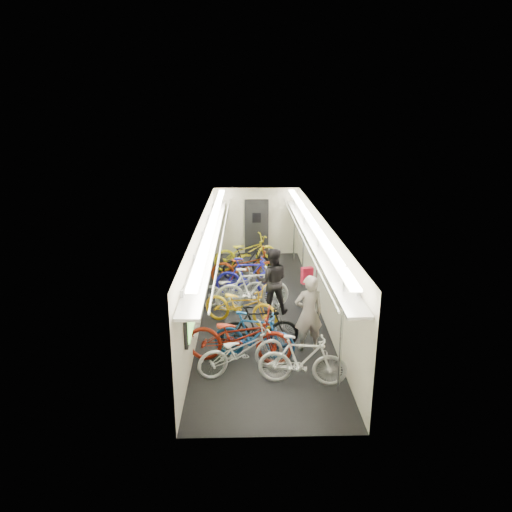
{
  "coord_description": "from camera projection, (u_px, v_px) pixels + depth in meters",
  "views": [
    {
      "loc": [
        -0.42,
        -10.95,
        4.75
      ],
      "look_at": [
        -0.12,
        0.9,
        1.15
      ],
      "focal_mm": 32.0,
      "sensor_mm": 36.0,
      "label": 1
    }
  ],
  "objects": [
    {
      "name": "bicycle_5",
      "position": [
        252.0,
        289.0,
        11.61
      ],
      "size": [
        1.98,
        0.87,
        1.15
      ],
      "primitive_type": "imported",
      "rotation": [
        0.0,
        0.0,
        1.75
      ],
      "color": "white",
      "rests_on": "ground"
    },
    {
      "name": "passenger_near",
      "position": [
        309.0,
        313.0,
        9.52
      ],
      "size": [
        0.67,
        0.5,
        1.67
      ],
      "primitive_type": "imported",
      "rotation": [
        0.0,
        0.0,
        3.32
      ],
      "color": "gray",
      "rests_on": "ground"
    },
    {
      "name": "bicycle_10",
      "position": [
        246.0,
        252.0,
        14.8
      ],
      "size": [
        2.27,
        1.39,
        1.13
      ],
      "primitive_type": "imported",
      "rotation": [
        0.0,
        0.0,
        1.9
      ],
      "color": "gold",
      "rests_on": "ground"
    },
    {
      "name": "bicycle_1",
      "position": [
        254.0,
        336.0,
        9.26
      ],
      "size": [
        1.76,
        0.87,
        1.02
      ],
      "primitive_type": "imported",
      "rotation": [
        0.0,
        0.0,
        1.33
      ],
      "color": "#184E94",
      "rests_on": "ground"
    },
    {
      "name": "backpack",
      "position": [
        307.0,
        275.0,
        10.47
      ],
      "size": [
        0.29,
        0.2,
        0.38
      ],
      "primitive_type": "cube",
      "rotation": [
        0.0,
        0.0,
        0.26
      ],
      "color": "#A81028",
      "rests_on": "passenger_near"
    },
    {
      "name": "bicycle_0",
      "position": [
        241.0,
        351.0,
        8.76
      ],
      "size": [
        1.86,
        1.21,
        0.92
      ],
      "primitive_type": "imported",
      "rotation": [
        0.0,
        0.0,
        1.95
      ],
      "color": "#BBBBC0",
      "rests_on": "ground"
    },
    {
      "name": "bicycle_4",
      "position": [
        241.0,
        305.0,
        10.81
      ],
      "size": [
        2.0,
        1.4,
        1.0
      ],
      "primitive_type": "imported",
      "rotation": [
        0.0,
        0.0,
        1.14
      ],
      "color": "gold",
      "rests_on": "ground"
    },
    {
      "name": "passenger_mid",
      "position": [
        272.0,
        281.0,
        11.4
      ],
      "size": [
        0.83,
        0.65,
        1.69
      ],
      "primitive_type": "imported",
      "rotation": [
        0.0,
        0.0,
        3.13
      ],
      "color": "black",
      "rests_on": "ground"
    },
    {
      "name": "bicycle_9",
      "position": [
        247.0,
        262.0,
        14.05
      ],
      "size": [
        1.65,
        1.04,
        0.96
      ],
      "primitive_type": "imported",
      "rotation": [
        0.0,
        0.0,
        1.97
      ],
      "color": "black",
      "rests_on": "ground"
    },
    {
      "name": "train_car_shell",
      "position": [
        247.0,
        240.0,
        12.06
      ],
      "size": [
        10.0,
        10.0,
        10.0
      ],
      "color": "black",
      "rests_on": "ground"
    },
    {
      "name": "bicycle_6",
      "position": [
        232.0,
        288.0,
        11.93
      ],
      "size": [
        1.89,
        0.98,
        0.94
      ],
      "primitive_type": "imported",
      "rotation": [
        0.0,
        0.0,
        1.77
      ],
      "color": "#9D9CA0",
      "rests_on": "ground"
    },
    {
      "name": "bicycle_2",
      "position": [
        239.0,
        336.0,
        9.11
      ],
      "size": [
        2.24,
        1.07,
        1.13
      ],
      "primitive_type": "imported",
      "rotation": [
        0.0,
        0.0,
        1.42
      ],
      "color": "maroon",
      "rests_on": "ground"
    },
    {
      "name": "bicycle_11",
      "position": [
        302.0,
        360.0,
        8.36
      ],
      "size": [
        1.69,
        0.7,
        0.98
      ],
      "primitive_type": "imported",
      "rotation": [
        0.0,
        0.0,
        1.42
      ],
      "color": "silver",
      "rests_on": "ground"
    },
    {
      "name": "bicycle_3",
      "position": [
        260.0,
        327.0,
        9.65
      ],
      "size": [
        1.68,
        0.51,
        1.0
      ],
      "primitive_type": "imported",
      "rotation": [
        0.0,
        0.0,
        1.59
      ],
      "color": "black",
      "rests_on": "ground"
    },
    {
      "name": "bicycle_7",
      "position": [
        248.0,
        276.0,
        12.59
      ],
      "size": [
        1.84,
        0.57,
        1.1
      ],
      "primitive_type": "imported",
      "rotation": [
        0.0,
        0.0,
        1.6
      ],
      "color": "#1C1BA5",
      "rests_on": "ground"
    },
    {
      "name": "bicycle_8",
      "position": [
        246.0,
        267.0,
        13.45
      ],
      "size": [
        2.1,
        0.85,
        1.08
      ],
      "primitive_type": "imported",
      "rotation": [
        0.0,
        0.0,
        1.63
      ],
      "color": "maroon",
      "rests_on": "ground"
    }
  ]
}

